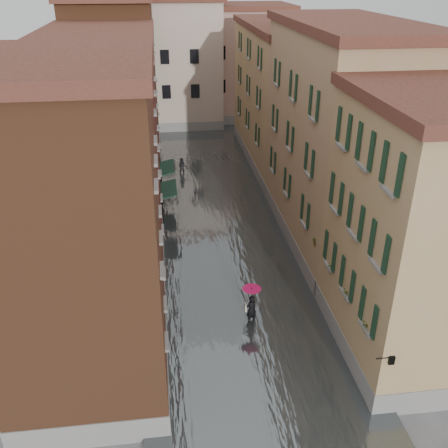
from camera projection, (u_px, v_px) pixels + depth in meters
ground at (248, 329)px, 24.78m from camera, size 120.00×120.00×0.00m
floodwater at (218, 214)px, 36.20m from camera, size 10.00×60.00×0.20m
building_left_near at (81, 244)px, 19.26m from camera, size 6.00×8.00×13.00m
building_left_mid at (106, 156)px, 29.08m from camera, size 6.00×14.00×12.50m
building_left_far at (120, 88)px, 41.97m from camera, size 6.00×16.00×14.00m
building_right_near at (421, 239)px, 21.16m from camera, size 6.00×8.00×11.50m
building_right_mid at (338, 142)px, 30.52m from camera, size 6.00×14.00×13.00m
building_right_far at (282, 98)px, 44.10m from camera, size 6.00×16.00×11.50m
building_end_cream at (165, 65)px, 54.99m from camera, size 12.00×9.00×13.00m
building_end_pink at (242, 64)px, 57.99m from camera, size 10.00×9.00×12.00m
awning_near at (168, 190)px, 34.13m from camera, size 1.09×2.93×2.80m
awning_far at (167, 168)px, 37.81m from camera, size 1.09×2.99×2.80m
wall_lantern at (391, 359)px, 18.59m from camera, size 0.71×0.22×0.35m
window_planters at (341, 274)px, 22.88m from camera, size 0.59×7.91×0.84m
pedestrian_main at (251, 302)px, 24.70m from camera, size 0.95×0.95×2.06m
pedestrian_far at (182, 167)px, 42.80m from camera, size 0.86×0.73×1.57m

